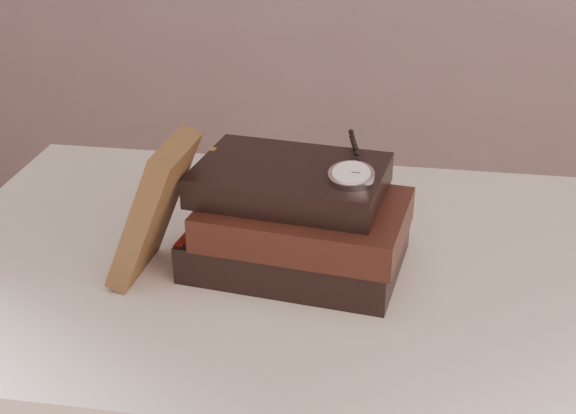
# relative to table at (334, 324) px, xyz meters

# --- Properties ---
(table) EXTENTS (1.00, 0.60, 0.75)m
(table) POSITION_rel_table_xyz_m (0.00, 0.00, 0.00)
(table) COLOR beige
(table) RESTS_ON ground
(book_stack) EXTENTS (0.27, 0.20, 0.12)m
(book_stack) POSITION_rel_table_xyz_m (-0.05, -0.02, 0.15)
(book_stack) COLOR black
(book_stack) RESTS_ON table
(journal) EXTENTS (0.10, 0.11, 0.17)m
(journal) POSITION_rel_table_xyz_m (-0.20, -0.06, 0.18)
(journal) COLOR #3F2C18
(journal) RESTS_ON table
(pocket_watch) EXTENTS (0.06, 0.15, 0.02)m
(pocket_watch) POSITION_rel_table_xyz_m (0.02, -0.03, 0.22)
(pocket_watch) COLOR silver
(pocket_watch) RESTS_ON book_stack
(eyeglasses) EXTENTS (0.12, 0.13, 0.05)m
(eyeglasses) POSITION_rel_table_xyz_m (-0.12, 0.08, 0.16)
(eyeglasses) COLOR silver
(eyeglasses) RESTS_ON book_stack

